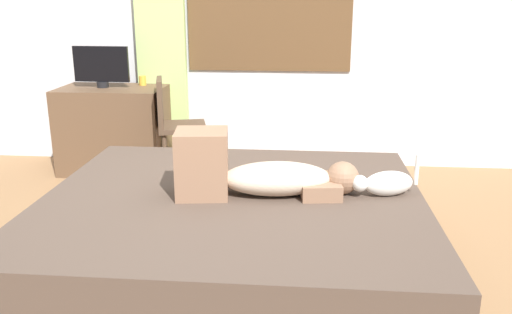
% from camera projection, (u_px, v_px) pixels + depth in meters
% --- Properties ---
extents(ground_plane, '(16.00, 16.00, 0.00)m').
position_uv_depth(ground_plane, '(229.00, 292.00, 2.80)').
color(ground_plane, olive).
extents(back_wall_with_window, '(6.40, 0.14, 2.90)m').
position_uv_depth(back_wall_with_window, '(264.00, 2.00, 4.65)').
color(back_wall_with_window, silver).
rests_on(back_wall_with_window, ground).
extents(bed, '(2.00, 1.81, 0.50)m').
position_uv_depth(bed, '(234.00, 241.00, 2.81)').
color(bed, '#997A56').
rests_on(bed, ground).
extents(person_lying, '(0.94, 0.36, 0.34)m').
position_uv_depth(person_lying, '(258.00, 173.00, 2.72)').
color(person_lying, '#CCB299').
rests_on(person_lying, bed).
extents(cat, '(0.35, 0.18, 0.21)m').
position_uv_depth(cat, '(385.00, 183.00, 2.72)').
color(cat, silver).
rests_on(cat, bed).
extents(desk, '(0.90, 0.56, 0.74)m').
position_uv_depth(desk, '(115.00, 129.00, 4.69)').
color(desk, brown).
rests_on(desk, ground).
extents(tv_monitor, '(0.48, 0.10, 0.35)m').
position_uv_depth(tv_monitor, '(101.00, 66.00, 4.54)').
color(tv_monitor, black).
rests_on(tv_monitor, desk).
extents(cup, '(0.06, 0.06, 0.08)m').
position_uv_depth(cup, '(143.00, 81.00, 4.69)').
color(cup, gold).
rests_on(cup, desk).
extents(chair_by_desk, '(0.46, 0.46, 0.86)m').
position_uv_depth(chair_by_desk, '(173.00, 121.00, 4.37)').
color(chair_by_desk, '#4C3828').
rests_on(chair_by_desk, ground).
extents(curtain_left, '(0.44, 0.06, 2.64)m').
position_uv_depth(curtain_left, '(160.00, 17.00, 4.65)').
color(curtain_left, '#ADCC75').
rests_on(curtain_left, ground).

